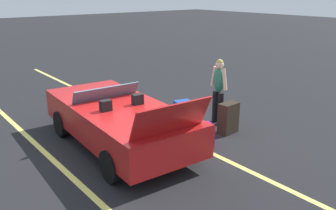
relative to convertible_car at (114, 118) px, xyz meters
The scene contains 8 objects.
ground_plane 0.62m from the convertible_car, behind, with size 80.00×80.00×0.00m, color black.
lot_line_near 1.43m from the convertible_car, 98.77° to the right, with size 18.00×0.12×0.01m, color #EAE066.
lot_line_mid 1.55m from the convertible_car, 97.95° to the left, with size 18.00×0.12×0.01m, color #EAE066.
convertible_car is the anchor object (origin of this frame).
suitcase_large_black 2.67m from the convertible_car, 116.11° to the right, with size 0.33×0.50×0.74m.
suitcase_medium_bright 1.95m from the convertible_car, 91.90° to the right, with size 0.34×0.45×0.62m.
suitcase_small_carryon 2.06m from the convertible_car, 132.58° to the right, with size 0.39×0.30×0.50m.
traveler_person 2.76m from the convertible_car, 101.86° to the right, with size 0.61×0.26×1.65m.
Camera 1 is at (-6.21, 3.64, 3.26)m, focal length 37.99 mm.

